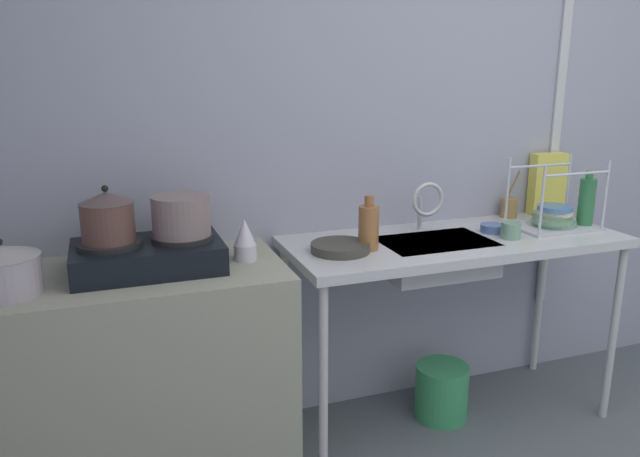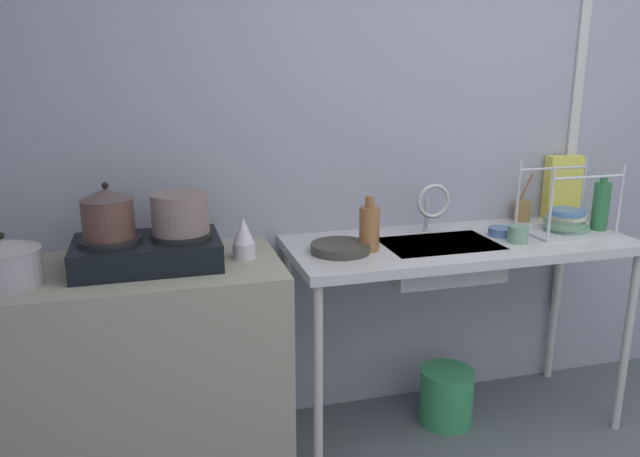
{
  "view_description": "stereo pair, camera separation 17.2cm",
  "coord_description": "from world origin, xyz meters",
  "px_view_note": "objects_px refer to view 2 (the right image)",
  "views": [
    {
      "loc": [
        -1.66,
        -0.68,
        1.59
      ],
      "look_at": [
        -0.86,
        1.53,
        0.97
      ],
      "focal_mm": 34.4,
      "sensor_mm": 36.0,
      "label": 1
    },
    {
      "loc": [
        -1.49,
        -0.73,
        1.59
      ],
      "look_at": [
        -0.86,
        1.53,
        0.97
      ],
      "focal_mm": 34.4,
      "sensor_mm": 36.0,
      "label": 2
    }
  ],
  "objects_px": {
    "sink_basin": "(439,259)",
    "cereal_box": "(563,187)",
    "faucet": "(433,203)",
    "small_bowl_on_drainboard": "(500,232)",
    "percolator": "(244,239)",
    "stove": "(147,251)",
    "bottle_by_sink": "(369,228)",
    "cup_by_rack": "(518,234)",
    "dish_rack": "(566,221)",
    "bucket_on_floor": "(446,396)",
    "bottle_by_rack": "(601,207)",
    "pot_on_right_burner": "(180,213)",
    "pot_beside_stove": "(4,263)",
    "pot_on_left_burner": "(108,213)",
    "frying_pan": "(340,248)",
    "utensil_jar": "(522,210)"
  },
  "relations": [
    {
      "from": "bottle_by_rack",
      "to": "pot_beside_stove",
      "type": "bearing_deg",
      "value": -178.72
    },
    {
      "from": "cereal_box",
      "to": "utensil_jar",
      "type": "xyz_separation_m",
      "value": [
        -0.22,
        -0.0,
        -0.1
      ]
    },
    {
      "from": "frying_pan",
      "to": "pot_on_right_burner",
      "type": "bearing_deg",
      "value": 177.45
    },
    {
      "from": "pot_on_left_burner",
      "to": "bottle_by_rack",
      "type": "distance_m",
      "value": 2.07
    },
    {
      "from": "stove",
      "to": "dish_rack",
      "type": "distance_m",
      "value": 1.8
    },
    {
      "from": "stove",
      "to": "pot_beside_stove",
      "type": "height_order",
      "value": "pot_beside_stove"
    },
    {
      "from": "percolator",
      "to": "cereal_box",
      "type": "relative_size",
      "value": 0.53
    },
    {
      "from": "dish_rack",
      "to": "utensil_jar",
      "type": "relative_size",
      "value": 1.54
    },
    {
      "from": "stove",
      "to": "percolator",
      "type": "bearing_deg",
      "value": -0.3
    },
    {
      "from": "cereal_box",
      "to": "stove",
      "type": "bearing_deg",
      "value": -167.26
    },
    {
      "from": "sink_basin",
      "to": "cereal_box",
      "type": "relative_size",
      "value": 1.56
    },
    {
      "from": "stove",
      "to": "cup_by_rack",
      "type": "distance_m",
      "value": 1.51
    },
    {
      "from": "faucet",
      "to": "cereal_box",
      "type": "xyz_separation_m",
      "value": [
        0.75,
        0.13,
        0.01
      ]
    },
    {
      "from": "dish_rack",
      "to": "cup_by_rack",
      "type": "xyz_separation_m",
      "value": [
        -0.29,
        -0.08,
        -0.02
      ]
    },
    {
      "from": "cereal_box",
      "to": "utensil_jar",
      "type": "bearing_deg",
      "value": -173.08
    },
    {
      "from": "faucet",
      "to": "bucket_on_floor",
      "type": "relative_size",
      "value": 0.9
    },
    {
      "from": "bottle_by_sink",
      "to": "cup_by_rack",
      "type": "bearing_deg",
      "value": -5.12
    },
    {
      "from": "pot_on_right_burner",
      "to": "cereal_box",
      "type": "xyz_separation_m",
      "value": [
        1.83,
        0.23,
        -0.04
      ]
    },
    {
      "from": "percolator",
      "to": "faucet",
      "type": "distance_m",
      "value": 0.85
    },
    {
      "from": "dish_rack",
      "to": "pot_on_right_burner",
      "type": "bearing_deg",
      "value": 179.62
    },
    {
      "from": "cup_by_rack",
      "to": "bottle_by_rack",
      "type": "bearing_deg",
      "value": 6.09
    },
    {
      "from": "faucet",
      "to": "pot_beside_stove",
      "type": "bearing_deg",
      "value": -172.87
    },
    {
      "from": "stove",
      "to": "utensil_jar",
      "type": "distance_m",
      "value": 1.75
    },
    {
      "from": "stove",
      "to": "small_bowl_on_drainboard",
      "type": "distance_m",
      "value": 1.49
    },
    {
      "from": "pot_on_left_burner",
      "to": "bucket_on_floor",
      "type": "xyz_separation_m",
      "value": [
        1.4,
        0.01,
        -0.96
      ]
    },
    {
      "from": "percolator",
      "to": "cereal_box",
      "type": "distance_m",
      "value": 1.61
    },
    {
      "from": "stove",
      "to": "bottle_by_sink",
      "type": "distance_m",
      "value": 0.86
    },
    {
      "from": "percolator",
      "to": "cup_by_rack",
      "type": "relative_size",
      "value": 1.89
    },
    {
      "from": "faucet",
      "to": "bucket_on_floor",
      "type": "bearing_deg",
      "value": -55.37
    },
    {
      "from": "sink_basin",
      "to": "cereal_box",
      "type": "bearing_deg",
      "value": 18.24
    },
    {
      "from": "sink_basin",
      "to": "bottle_by_sink",
      "type": "distance_m",
      "value": 0.36
    },
    {
      "from": "small_bowl_on_drainboard",
      "to": "pot_beside_stove",
      "type": "bearing_deg",
      "value": -176.52
    },
    {
      "from": "cup_by_rack",
      "to": "bottle_by_rack",
      "type": "xyz_separation_m",
      "value": [
        0.44,
        0.05,
        0.08
      ]
    },
    {
      "from": "cup_by_rack",
      "to": "small_bowl_on_drainboard",
      "type": "height_order",
      "value": "cup_by_rack"
    },
    {
      "from": "small_bowl_on_drainboard",
      "to": "sink_basin",
      "type": "bearing_deg",
      "value": -172.86
    },
    {
      "from": "cup_by_rack",
      "to": "utensil_jar",
      "type": "bearing_deg",
      "value": 54.5
    },
    {
      "from": "percolator",
      "to": "small_bowl_on_drainboard",
      "type": "relative_size",
      "value": 1.52
    },
    {
      "from": "cereal_box",
      "to": "pot_on_right_burner",
      "type": "bearing_deg",
      "value": -166.79
    },
    {
      "from": "dish_rack",
      "to": "bucket_on_floor",
      "type": "distance_m",
      "value": 0.96
    },
    {
      "from": "faucet",
      "to": "small_bowl_on_drainboard",
      "type": "xyz_separation_m",
      "value": [
        0.29,
        -0.09,
        -0.13
      ]
    },
    {
      "from": "cup_by_rack",
      "to": "percolator",
      "type": "bearing_deg",
      "value": 175.45
    },
    {
      "from": "pot_on_left_burner",
      "to": "bottle_by_sink",
      "type": "relative_size",
      "value": 0.91
    },
    {
      "from": "sink_basin",
      "to": "bottle_by_rack",
      "type": "bearing_deg",
      "value": -1.93
    },
    {
      "from": "pot_beside_stove",
      "to": "bottle_by_rack",
      "type": "bearing_deg",
      "value": 1.28
    },
    {
      "from": "pot_on_left_burner",
      "to": "cup_by_rack",
      "type": "bearing_deg",
      "value": -3.26
    },
    {
      "from": "pot_on_left_burner",
      "to": "percolator",
      "type": "height_order",
      "value": "pot_on_left_burner"
    },
    {
      "from": "pot_on_right_burner",
      "to": "cereal_box",
      "type": "distance_m",
      "value": 1.84
    },
    {
      "from": "stove",
      "to": "bucket_on_floor",
      "type": "height_order",
      "value": "stove"
    },
    {
      "from": "frying_pan",
      "to": "utensil_jar",
      "type": "distance_m",
      "value": 1.03
    },
    {
      "from": "percolator",
      "to": "frying_pan",
      "type": "distance_m",
      "value": 0.39
    }
  ]
}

